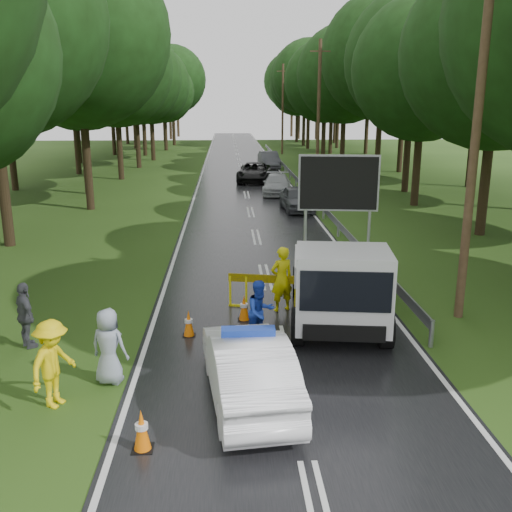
{
  "coord_description": "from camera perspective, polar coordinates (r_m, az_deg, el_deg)",
  "views": [
    {
      "loc": [
        -1.29,
        -12.79,
        5.86
      ],
      "look_at": [
        -0.42,
        4.03,
        1.3
      ],
      "focal_mm": 40.0,
      "sensor_mm": 36.0,
      "label": 1
    }
  ],
  "objects": [
    {
      "name": "queue_car_fourth",
      "position": [
        52.69,
        1.31,
        9.58
      ],
      "size": [
        1.91,
        4.66,
        1.5
      ],
      "primitive_type": "imported",
      "rotation": [
        0.0,
        0.0,
        0.07
      ],
      "color": "#43444B",
      "rests_on": "ground"
    },
    {
      "name": "barrier",
      "position": [
        16.53,
        1.48,
        -2.75
      ],
      "size": [
        2.46,
        0.55,
        1.03
      ],
      "rotation": [
        0.0,
        0.0,
        -0.2
      ],
      "color": "yellow",
      "rests_on": "ground"
    },
    {
      "name": "queue_car_third",
      "position": [
        43.57,
        -0.17,
        8.38
      ],
      "size": [
        3.0,
        5.43,
        1.44
      ],
      "primitive_type": "imported",
      "rotation": [
        0.0,
        0.0,
        -0.12
      ],
      "color": "black",
      "rests_on": "ground"
    },
    {
      "name": "cone_left_mid",
      "position": [
        14.86,
        -6.74,
        -6.75
      ],
      "size": [
        0.34,
        0.34,
        0.71
      ],
      "color": "black",
      "rests_on": "ground"
    },
    {
      "name": "utility_pole_near",
      "position": [
        16.17,
        21.15,
        11.34
      ],
      "size": [
        1.4,
        0.24,
        10.0
      ],
      "color": "#422F1E",
      "rests_on": "ground"
    },
    {
      "name": "bystander_right",
      "position": [
        12.66,
        -14.51,
        -8.73
      ],
      "size": [
        0.94,
        0.76,
        1.67
      ],
      "primitive_type": "imported",
      "rotation": [
        0.0,
        0.0,
        2.82
      ],
      "color": "#8E9AAB",
      "rests_on": "ground"
    },
    {
      "name": "ground",
      "position": [
        14.13,
        2.59,
        -9.38
      ],
      "size": [
        160.0,
        160.0,
        0.0
      ],
      "primitive_type": "plane",
      "color": "#233F12",
      "rests_on": "ground"
    },
    {
      "name": "bystander_mid",
      "position": [
        15.04,
        -22.05,
        -5.54
      ],
      "size": [
        0.92,
        1.02,
        1.67
      ],
      "primitive_type": "imported",
      "rotation": [
        0.0,
        0.0,
        2.22
      ],
      "color": "#43454C",
      "rests_on": "ground"
    },
    {
      "name": "queue_car_first",
      "position": [
        31.88,
        4.11,
        5.75
      ],
      "size": [
        1.83,
        4.05,
        1.35
      ],
      "primitive_type": "imported",
      "rotation": [
        0.0,
        0.0,
        0.06
      ],
      "color": "#3F4147",
      "rests_on": "ground"
    },
    {
      "name": "officer",
      "position": [
        16.33,
        2.58,
        -2.34
      ],
      "size": [
        0.82,
        0.7,
        1.92
      ],
      "primitive_type": "imported",
      "rotation": [
        0.0,
        0.0,
        3.55
      ],
      "color": "#D6CE0B",
      "rests_on": "ground"
    },
    {
      "name": "road",
      "position": [
        43.21,
        -1.23,
        7.37
      ],
      "size": [
        7.0,
        140.0,
        0.02
      ],
      "primitive_type": "cube",
      "color": "black",
      "rests_on": "ground"
    },
    {
      "name": "cone_far",
      "position": [
        16.47,
        6.55,
        -4.5
      ],
      "size": [
        0.34,
        0.34,
        0.72
      ],
      "color": "black",
      "rests_on": "ground"
    },
    {
      "name": "civilian",
      "position": [
        14.24,
        0.42,
        -5.62
      ],
      "size": [
        0.99,
        0.92,
        1.62
      ],
      "primitive_type": "imported",
      "rotation": [
        0.0,
        0.0,
        0.52
      ],
      "color": "#1C3CB6",
      "rests_on": "ground"
    },
    {
      "name": "guardrail",
      "position": [
        43.08,
        3.76,
        8.04
      ],
      "size": [
        0.12,
        60.06,
        0.7
      ],
      "color": "gray",
      "rests_on": "ground"
    },
    {
      "name": "bystander_left",
      "position": [
        12.04,
        -19.65,
        -10.11
      ],
      "size": [
        1.08,
        1.34,
        1.81
      ],
      "primitive_type": "imported",
      "rotation": [
        0.0,
        0.0,
        1.16
      ],
      "color": "yellow",
      "rests_on": "ground"
    },
    {
      "name": "queue_car_second",
      "position": [
        37.72,
        2.1,
        7.18
      ],
      "size": [
        2.26,
        4.56,
        1.27
      ],
      "primitive_type": "imported",
      "rotation": [
        0.0,
        0.0,
        -0.11
      ],
      "color": "#A1A4A9",
      "rests_on": "ground"
    },
    {
      "name": "utility_pole_far",
      "position": [
        67.11,
        2.68,
        14.46
      ],
      "size": [
        1.4,
        0.24,
        10.0
      ],
      "color": "#422F1E",
      "rests_on": "ground"
    },
    {
      "name": "utility_pole_mid",
      "position": [
        41.31,
        6.27,
        13.96
      ],
      "size": [
        1.4,
        0.24,
        10.0
      ],
      "color": "#422F1E",
      "rests_on": "ground"
    },
    {
      "name": "cone_near_left",
      "position": [
        10.47,
        -11.35,
        -16.76
      ],
      "size": [
        0.37,
        0.37,
        0.78
      ],
      "color": "black",
      "rests_on": "ground"
    },
    {
      "name": "cone_center",
      "position": [
        15.78,
        -1.2,
        -5.24
      ],
      "size": [
        0.35,
        0.35,
        0.75
      ],
      "color": "black",
      "rests_on": "ground"
    },
    {
      "name": "police_sedan",
      "position": [
        11.63,
        -0.77,
        -11.13
      ],
      "size": [
        2.01,
        4.45,
        1.56
      ],
      "rotation": [
        0.0,
        0.0,
        3.26
      ],
      "color": "white",
      "rests_on": "ground"
    },
    {
      "name": "work_truck",
      "position": [
        15.53,
        8.26,
        -2.52
      ],
      "size": [
        3.09,
        5.76,
        4.39
      ],
      "rotation": [
        0.0,
        0.0,
        -0.13
      ],
      "color": "gray",
      "rests_on": "ground"
    },
    {
      "name": "cone_right",
      "position": [
        18.76,
        11.98,
        -2.2
      ],
      "size": [
        0.36,
        0.36,
        0.76
      ],
      "color": "black",
      "rests_on": "ground"
    }
  ]
}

